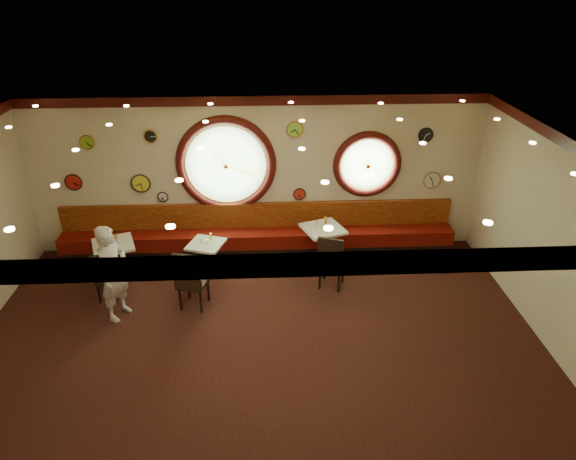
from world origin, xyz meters
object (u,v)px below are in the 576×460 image
object	(u,v)px
table_b	(207,255)
chair_c	(331,259)
table_c	(323,241)
chair_a	(104,273)
condiment_a_bottle	(116,238)
waiter	(113,273)
condiment_b_pepper	(207,242)
condiment_b_bottle	(211,237)
condiment_c_bottle	(325,221)
chair_b	(190,277)
condiment_b_salt	(201,241)
condiment_c_pepper	(324,226)
condiment_a_salt	(108,241)
table_a	(115,257)
condiment_a_pepper	(117,241)
condiment_c_salt	(317,223)

from	to	relation	value
table_b	chair_c	bearing A→B (deg)	-14.78
table_c	chair_a	world-z (taller)	chair_a
condiment_a_bottle	waiter	size ratio (longest dim) A/B	0.08
table_b	chair_a	bearing A→B (deg)	-156.28
chair_c	condiment_b_pepper	distance (m)	2.34
condiment_b_bottle	condiment_c_bottle	size ratio (longest dim) A/B	0.82
chair_b	condiment_b_salt	distance (m)	1.14
condiment_c_pepper	waiter	world-z (taller)	waiter
condiment_a_salt	condiment_b_salt	distance (m)	1.70
chair_a	condiment_c_pepper	bearing A→B (deg)	-7.75
condiment_b_bottle	condiment_b_pepper	bearing A→B (deg)	-108.55
condiment_b_pepper	condiment_b_bottle	world-z (taller)	condiment_b_bottle
table_a	condiment_b_pepper	distance (m)	1.73
condiment_a_salt	condiment_b_bottle	size ratio (longest dim) A/B	0.67
chair_a	condiment_b_salt	xyz separation A→B (m)	(1.62, 0.76, 0.18)
condiment_a_bottle	condiment_c_bottle	bearing A→B (deg)	6.55
condiment_a_bottle	chair_c	bearing A→B (deg)	-8.36
chair_c	condiment_c_bottle	bearing A→B (deg)	109.91
condiment_b_pepper	condiment_b_bottle	xyz separation A→B (m)	(0.06, 0.18, 0.02)
condiment_b_salt	chair_a	bearing A→B (deg)	-154.73
chair_b	condiment_b_salt	xyz separation A→B (m)	(0.07, 1.14, 0.08)
table_a	condiment_a_pepper	world-z (taller)	condiment_a_pepper
condiment_a_salt	condiment_c_pepper	bearing A→B (deg)	5.47
table_c	condiment_c_bottle	xyz separation A→B (m)	(0.06, 0.14, 0.38)
condiment_c_bottle	waiter	size ratio (longest dim) A/B	0.10
chair_b	waiter	world-z (taller)	waiter
condiment_c_bottle	condiment_b_bottle	bearing A→B (deg)	-172.07
condiment_b_salt	condiment_a_bottle	xyz separation A→B (m)	(-1.55, -0.04, 0.13)
condiment_c_bottle	waiter	world-z (taller)	waiter
table_b	condiment_a_bottle	size ratio (longest dim) A/B	5.48
condiment_a_salt	chair_c	bearing A→B (deg)	-6.92
condiment_a_salt	condiment_b_pepper	distance (m)	1.81
table_b	condiment_a_salt	xyz separation A→B (m)	(-1.78, -0.11, 0.41)
chair_a	condiment_a_salt	distance (m)	0.70
condiment_c_bottle	condiment_a_pepper	bearing A→B (deg)	-171.93
chair_c	waiter	distance (m)	3.74
condiment_a_pepper	condiment_b_pepper	world-z (taller)	condiment_a_pepper
chair_a	condiment_c_salt	xyz separation A→B (m)	(3.84, 1.13, 0.30)
condiment_a_bottle	table_a	bearing A→B (deg)	-115.19
condiment_b_pepper	condiment_a_pepper	bearing A→B (deg)	-177.67
condiment_a_salt	condiment_c_salt	bearing A→B (deg)	7.23
chair_c	condiment_c_bottle	world-z (taller)	chair_c
table_a	condiment_a_pepper	size ratio (longest dim) A/B	9.40
chair_a	condiment_a_pepper	distance (m)	0.69
condiment_c_pepper	waiter	bearing A→B (deg)	-157.22
condiment_c_pepper	waiter	xyz separation A→B (m)	(-3.65, -1.53, -0.00)
table_c	condiment_c_salt	world-z (taller)	condiment_c_salt
condiment_c_salt	waiter	bearing A→B (deg)	-154.97
condiment_c_pepper	waiter	distance (m)	3.95
condiment_c_pepper	condiment_b_salt	bearing A→B (deg)	-173.67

